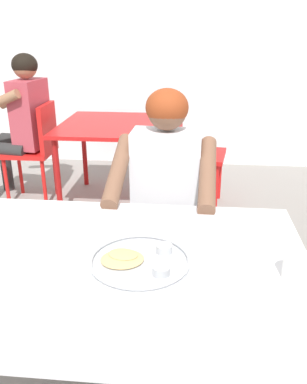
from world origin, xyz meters
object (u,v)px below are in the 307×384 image
Objects in this scene: table_foreground at (121,277)px; thali_tray at (140,260)px; diner_foreground at (164,190)px; patron_background at (21,117)px; chair_red_left at (37,146)px; drinking_cup at (295,265)px; chair_red_right at (190,148)px; chair_foreground at (168,212)px; table_background_red at (114,133)px.

thali_tray is at bearing -4.91° from table_foreground.
patron_background is at bearing 132.21° from diner_foreground.
table_foreground is 1.07× the size of diner_foreground.
chair_red_left is at bearing 118.80° from thali_tray.
thali_tray is (0.07, -0.01, 0.07)m from table_foreground.
thali_tray reaches higher than table_foreground.
diner_foreground is 1.38× the size of chair_red_left.
thali_tray is at bearing 175.08° from drinking_cup.
chair_red_right is (0.21, 2.15, -0.17)m from table_foreground.
patron_background is (-0.12, 0.03, 0.24)m from chair_red_left.
chair_foreground is (0.04, 0.91, -0.25)m from thali_tray.
chair_foreground is 0.32m from diner_foreground.
thali_tray is 2.41m from chair_red_left.
chair_red_left is (-1.64, 2.14, -0.27)m from drinking_cup.
chair_foreground reaches higher than table_background_red.
chair_foreground is at bearing -42.88° from patron_background.
chair_red_right is at bearing 2.56° from chair_red_left.
table_background_red is (-0.52, 1.21, 0.14)m from chair_foreground.
table_foreground is 3.77× the size of thali_tray.
patron_background is (-1.21, 2.13, 0.08)m from table_foreground.
table_background_red is (-0.97, 2.16, -0.15)m from drinking_cup.
thali_tray is 0.95m from chair_foreground.
table_background_red is 0.68m from chair_red_left.
diner_foreground is at bearing -91.46° from chair_foreground.
table_foreground is 0.69m from diner_foreground.
chair_red_left is at bearing -14.38° from patron_background.
diner_foreground reaches higher than chair_foreground.
patron_background reaches higher than chair_red_right.
chair_foreground is (0.10, 0.91, -0.18)m from table_foreground.
table_background_red is 0.74× the size of patron_background.
chair_red_left is 0.69× the size of patron_background.
diner_foreground is 1.28× the size of table_background_red.
chair_red_right is (-0.34, 2.20, -0.28)m from drinking_cup.
chair_red_left reaches higher than table_foreground.
chair_foreground is at bearing -66.50° from table_background_red.
thali_tray is 2.18m from table_background_red.
drinking_cup is at bearing -4.92° from thali_tray.
patron_background reaches higher than chair_foreground.
drinking_cup is at bearing -65.77° from table_background_red.
thali_tray is 0.49m from drinking_cup.
table_foreground reaches higher than table_background_red.
chair_red_left is (-1.09, 2.09, -0.16)m from table_foreground.
chair_red_right is at bearing 85.55° from diner_foreground.
drinking_cup is 0.11× the size of chair_red_left.
table_foreground is 0.93m from chair_foreground.
table_foreground is 1.37× the size of table_background_red.
diner_foreground reaches higher than thali_tray.
chair_red_left reaches higher than table_background_red.
chair_foreground reaches higher than drinking_cup.
thali_tray is 2.48m from patron_background.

